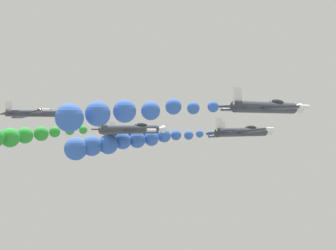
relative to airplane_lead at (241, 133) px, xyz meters
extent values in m
cylinder|color=#333842|center=(0.00, -0.18, -0.03)|extent=(1.14, 9.00, 1.14)
cone|color=white|center=(0.00, 4.92, -0.03)|extent=(1.08, 1.20, 1.08)
cube|color=#333842|center=(0.00, -0.58, -0.13)|extent=(9.20, 1.90, 0.49)
cylinder|color=white|center=(-4.59, -0.58, -0.28)|extent=(0.37, 1.40, 0.37)
cylinder|color=white|center=(4.60, -0.58, 0.02)|extent=(0.37, 1.40, 0.37)
cube|color=#333842|center=(0.00, -4.18, 0.02)|extent=(3.80, 1.20, 0.31)
cube|color=white|center=(-0.03, -4.28, 0.93)|extent=(0.19, 1.10, 1.60)
ellipsoid|color=black|center=(-0.02, 1.62, 0.46)|extent=(0.82, 2.20, 0.73)
sphere|color=blue|center=(0.11, -7.23, -0.13)|extent=(0.84, 0.84, 0.84)
sphere|color=blue|center=(-0.01, -9.28, -0.11)|extent=(1.10, 1.10, 1.10)
sphere|color=blue|center=(-0.18, -11.33, -0.27)|extent=(1.33, 1.33, 1.33)
sphere|color=blue|center=(-0.62, -13.38, -0.25)|extent=(1.46, 1.46, 1.46)
sphere|color=blue|center=(-0.85, -15.43, -0.31)|extent=(1.85, 1.85, 1.85)
sphere|color=blue|center=(-1.18, -17.47, -0.68)|extent=(2.01, 2.01, 2.01)
sphere|color=blue|center=(-1.71, -19.52, -0.82)|extent=(2.21, 2.21, 2.21)
sphere|color=blue|center=(-2.23, -21.57, -0.92)|extent=(2.26, 2.26, 2.26)
sphere|color=blue|center=(-2.70, -23.62, -1.35)|extent=(2.62, 2.62, 2.62)
sphere|color=blue|center=(-3.48, -25.67, -1.52)|extent=(2.66, 2.66, 2.66)
sphere|color=blue|center=(-4.11, -27.72, -1.85)|extent=(2.99, 2.99, 2.99)
cylinder|color=#333842|center=(-11.40, -12.31, -0.13)|extent=(1.19, 9.00, 1.19)
cone|color=white|center=(-11.40, -7.21, -0.13)|extent=(1.13, 1.20, 1.13)
cube|color=#333842|center=(-11.39, -12.71, -0.23)|extent=(9.18, 1.90, 0.99)
cylinder|color=white|center=(-15.97, -12.71, -0.63)|extent=(0.39, 1.40, 0.39)
cylinder|color=white|center=(-6.81, -12.71, 0.18)|extent=(0.39, 1.40, 0.39)
cube|color=#333842|center=(-11.41, -16.31, -0.08)|extent=(3.80, 1.20, 0.51)
cube|color=white|center=(-11.49, -16.41, 0.83)|extent=(0.28, 1.10, 1.61)
ellipsoid|color=black|center=(-11.44, -10.51, 0.37)|extent=(0.86, 2.20, 0.77)
cylinder|color=#333842|center=(11.10, -13.02, 0.29)|extent=(1.22, 9.00, 1.22)
cone|color=white|center=(11.10, -7.92, 0.29)|extent=(1.16, 1.20, 1.16)
cube|color=#333842|center=(11.11, -13.42, 0.19)|extent=(9.16, 1.90, 1.28)
cylinder|color=white|center=(6.55, -13.42, -0.36)|extent=(0.40, 1.40, 0.40)
cylinder|color=white|center=(15.68, -13.42, 0.74)|extent=(0.40, 1.40, 0.40)
cube|color=#333842|center=(11.10, -17.02, 0.34)|extent=(3.79, 1.20, 0.63)
cube|color=white|center=(10.99, -17.12, 1.25)|extent=(0.33, 1.10, 1.61)
ellipsoid|color=black|center=(11.04, -11.22, 0.78)|extent=(0.88, 2.20, 0.79)
cylinder|color=#333842|center=(1.03, -22.96, 0.62)|extent=(1.11, 9.00, 1.11)
cone|color=white|center=(1.03, -17.86, 0.62)|extent=(1.06, 1.20, 1.06)
cube|color=#333842|center=(1.03, -23.36, 0.52)|extent=(9.20, 1.90, 0.30)
cylinder|color=white|center=(-3.57, -23.36, 0.46)|extent=(0.36, 1.40, 0.36)
cylinder|color=white|center=(5.63, -23.36, 0.58)|extent=(0.36, 1.40, 0.36)
cube|color=#333842|center=(1.03, -26.96, 0.67)|extent=(3.80, 1.20, 0.23)
cube|color=white|center=(1.02, -27.06, 1.58)|extent=(0.16, 1.10, 1.60)
ellipsoid|color=black|center=(1.02, -21.16, 1.11)|extent=(0.81, 2.20, 0.71)
sphere|color=green|center=(0.99, -29.99, 0.62)|extent=(0.99, 0.99, 0.99)
sphere|color=green|center=(1.25, -32.02, 0.57)|extent=(1.09, 1.09, 1.09)
sphere|color=green|center=(1.32, -34.06, 0.41)|extent=(1.25, 1.25, 1.25)
sphere|color=green|center=(1.89, -36.09, 0.25)|extent=(1.63, 1.63, 1.63)
sphere|color=green|center=(2.03, -38.12, 0.09)|extent=(1.78, 1.78, 1.78)
sphere|color=green|center=(2.63, -40.15, -0.11)|extent=(2.04, 2.04, 2.04)
cylinder|color=#333842|center=(-22.45, -23.70, 3.01)|extent=(1.23, 9.00, 1.23)
cone|color=white|center=(-22.45, -18.60, 3.01)|extent=(1.17, 1.20, 1.17)
cube|color=#333842|center=(-22.44, -24.10, 2.91)|extent=(9.15, 1.90, 1.31)
cylinder|color=white|center=(-27.00, -24.10, 2.34)|extent=(0.40, 1.40, 0.40)
cylinder|color=white|center=(-17.87, -24.10, 3.48)|extent=(0.40, 1.40, 0.40)
cube|color=#333842|center=(-22.45, -27.70, 3.06)|extent=(3.79, 1.20, 0.65)
cube|color=white|center=(-22.57, -27.80, 3.97)|extent=(0.34, 1.10, 1.61)
ellipsoid|color=black|center=(-22.51, -21.90, 3.50)|extent=(0.88, 2.20, 0.79)
cylinder|color=#333842|center=(23.32, -24.06, 2.90)|extent=(1.11, 9.00, 1.11)
cone|color=white|center=(23.32, -18.96, 2.90)|extent=(1.06, 1.20, 1.06)
cube|color=#333842|center=(23.33, -24.46, 2.80)|extent=(9.20, 1.90, 0.30)
cylinder|color=white|center=(18.73, -24.46, 2.74)|extent=(0.36, 1.40, 0.36)
cylinder|color=white|center=(27.93, -24.46, 2.86)|extent=(0.36, 1.40, 0.36)
cube|color=#333842|center=(23.32, -28.06, 2.95)|extent=(3.80, 1.20, 0.23)
cube|color=white|center=(23.31, -28.16, 3.86)|extent=(0.16, 1.10, 1.60)
ellipsoid|color=black|center=(23.32, -22.26, 3.39)|extent=(0.81, 2.20, 0.71)
sphere|color=blue|center=(23.32, -31.40, 2.81)|extent=(0.99, 0.99, 0.99)
sphere|color=blue|center=(23.21, -33.74, 2.65)|extent=(1.08, 1.08, 1.08)
sphere|color=blue|center=(23.25, -36.08, 2.73)|extent=(1.33, 1.33, 1.33)
sphere|color=blue|center=(23.11, -38.42, 2.35)|extent=(1.52, 1.52, 1.52)
sphere|color=blue|center=(22.77, -40.76, 2.28)|extent=(1.80, 1.80, 1.80)
sphere|color=blue|center=(22.55, -43.11, 2.06)|extent=(1.91, 1.91, 1.91)
sphere|color=blue|center=(22.36, -45.45, 1.75)|extent=(2.08, 2.08, 2.08)
camera|label=1|loc=(56.89, -67.34, 1.27)|focal=60.07mm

